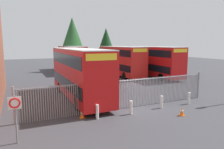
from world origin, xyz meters
name	(u,v)px	position (x,y,z in m)	size (l,w,h in m)	color
ground_plane	(97,87)	(0.00, 8.00, 0.00)	(100.00, 100.00, 0.00)	#3D3D42
palisade_fence	(125,93)	(-0.81, 0.00, 1.18)	(15.13, 0.14, 2.35)	gray
double_decker_bus_near_gate	(79,71)	(-3.08, 4.27, 2.42)	(2.54, 10.81, 4.42)	red
double_decker_bus_behind_fence_left	(154,60)	(10.27, 11.68, 2.42)	(2.54, 10.81, 4.42)	red
double_decker_bus_behind_fence_right	(121,60)	(6.40, 14.67, 2.42)	(2.54, 10.81, 4.42)	red
double_decker_bus_far_back	(72,58)	(0.82, 22.64, 2.42)	(2.54, 10.81, 4.42)	red
bollard_near_left	(97,112)	(-3.46, -1.21, 0.47)	(0.20, 0.20, 0.95)	silver
bollard_center_front	(131,108)	(-1.02, -1.33, 0.47)	(0.20, 0.20, 0.95)	silver
bollard_near_right	(162,102)	(1.78, -1.10, 0.47)	(0.20, 0.20, 0.95)	silver
bollard_far_right	(189,98)	(4.49, -1.12, 0.47)	(0.20, 0.20, 0.95)	silver
traffic_cone_by_gate	(82,114)	(-4.30, -0.63, 0.29)	(0.34, 0.34, 0.59)	orange
traffic_cone_mid_forecourt	(182,112)	(1.97, -3.03, 0.29)	(0.34, 0.34, 0.59)	orange
speed_limit_sign_post	(15,108)	(-8.21, -2.73, 1.78)	(0.60, 0.14, 2.40)	slate
tree_tall_back	(106,42)	(8.72, 25.73, 5.24)	(3.72, 3.72, 7.92)	#4C3823
tree_short_side	(72,36)	(1.35, 23.61, 6.10)	(4.63, 4.63, 9.42)	#4C3823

